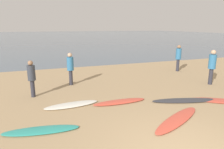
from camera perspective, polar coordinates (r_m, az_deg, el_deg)
ground_plane at (r=13.85m, az=-6.95°, el=0.92°), size 120.00×120.00×0.20m
ocean_water at (r=64.46m, az=-17.32°, el=10.34°), size 140.00×100.00×0.01m
surfboard_0 at (r=6.24m, az=-19.30°, el=-14.59°), size 2.16×0.78×0.07m
surfboard_1 at (r=7.75m, az=-11.30°, el=-8.35°), size 2.04×0.71×0.09m
surfboard_2 at (r=7.91m, az=2.15°, el=-7.66°), size 2.11×0.50×0.08m
surfboard_3 at (r=6.85m, az=17.97°, el=-11.89°), size 2.52×1.65×0.07m
surfboard_4 at (r=8.54m, az=19.84°, el=-6.85°), size 2.68×1.18×0.08m
surfboard_5 at (r=9.08m, az=27.97°, el=-6.53°), size 2.12×1.64×0.06m
person_0 at (r=8.93m, az=-21.70°, el=-0.33°), size 0.31×0.31×1.54m
person_1 at (r=10.22m, az=-11.65°, el=2.29°), size 0.33×0.33×1.62m
person_2 at (r=11.26m, az=26.34°, el=2.59°), size 0.35×0.35×1.75m
person_3 at (r=13.85m, az=18.19°, el=5.00°), size 0.35×0.35×1.71m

